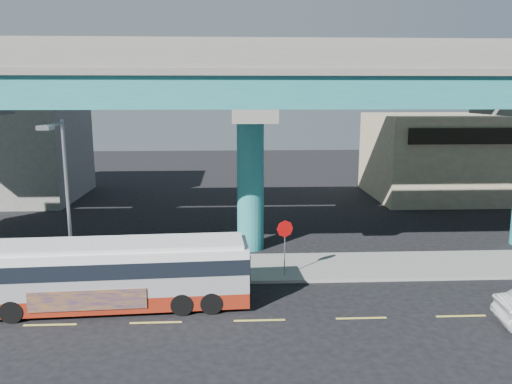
{
  "coord_description": "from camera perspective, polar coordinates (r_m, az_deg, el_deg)",
  "views": [
    {
      "loc": [
        -1.0,
        -18.32,
        8.62
      ],
      "look_at": [
        0.07,
        4.0,
        4.25
      ],
      "focal_mm": 35.0,
      "sensor_mm": 36.0,
      "label": 1
    }
  ],
  "objects": [
    {
      "name": "ground",
      "position": [
        20.28,
        0.36,
        -14.1
      ],
      "size": [
        120.0,
        120.0,
        0.0
      ],
      "primitive_type": "plane",
      "color": "black",
      "rests_on": "ground"
    },
    {
      "name": "sidewalk",
      "position": [
        25.33,
        -0.32,
        -8.65
      ],
      "size": [
        70.0,
        4.0,
        0.15
      ],
      "primitive_type": "cube",
      "color": "gray",
      "rests_on": "ground"
    },
    {
      "name": "lane_markings",
      "position": [
        20.0,
        0.41,
        -14.45
      ],
      "size": [
        58.0,
        0.12,
        0.01
      ],
      "color": "#D8C64C",
      "rests_on": "ground"
    },
    {
      "name": "viaduct",
      "position": [
        27.45,
        -0.67,
        12.15
      ],
      "size": [
        52.0,
        12.4,
        11.7
      ],
      "color": "#206A7A",
      "rests_on": "ground"
    },
    {
      "name": "building_beige",
      "position": [
        45.75,
        21.86,
        3.85
      ],
      "size": [
        14.0,
        10.23,
        7.0
      ],
      "color": "tan",
      "rests_on": "ground"
    },
    {
      "name": "building_concrete",
      "position": [
        46.57,
        -26.91,
        4.8
      ],
      "size": [
        12.0,
        10.0,
        9.0
      ],
      "primitive_type": "cube",
      "color": "gray",
      "rests_on": "ground"
    },
    {
      "name": "transit_bus",
      "position": [
        21.34,
        -15.72,
        -8.78
      ],
      "size": [
        10.98,
        2.94,
        2.79
      ],
      "rotation": [
        0.0,
        0.0,
        0.06
      ],
      "color": "maroon",
      "rests_on": "ground"
    },
    {
      "name": "street_lamp",
      "position": [
        23.28,
        -21.29,
        1.36
      ],
      "size": [
        0.5,
        2.44,
        7.44
      ],
      "color": "gray",
      "rests_on": "sidewalk"
    },
    {
      "name": "stop_sign",
      "position": [
        23.55,
        3.32,
        -5.01
      ],
      "size": [
        0.79,
        0.25,
        2.7
      ],
      "rotation": [
        0.0,
        0.0,
        -0.12
      ],
      "color": "gray",
      "rests_on": "sidewalk"
    }
  ]
}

